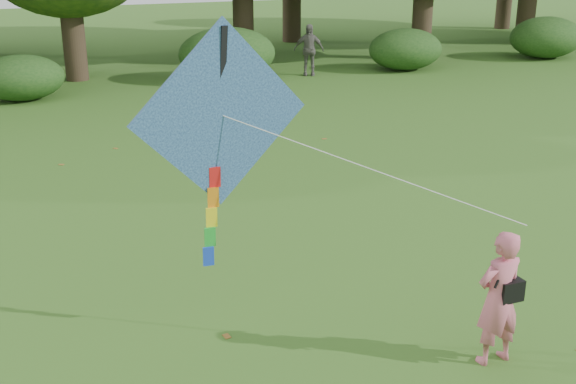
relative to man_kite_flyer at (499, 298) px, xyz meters
name	(u,v)px	position (x,y,z in m)	size (l,w,h in m)	color
ground	(426,340)	(-0.49, 0.70, -0.85)	(100.00, 100.00, 0.00)	#265114
man_kite_flyer	(499,298)	(0.00, 0.00, 0.00)	(0.62, 0.41, 1.70)	#D26277
bystander_right	(309,50)	(5.59, 18.43, 0.09)	(1.10, 0.46, 1.88)	#635F58
crossbody_bag	(509,289)	(0.12, -0.03, 0.11)	(0.43, 0.20, 0.69)	black
flying_kite	(221,119)	(-2.74, 1.96, 1.97)	(4.15, 2.22, 3.10)	#233F9A
shrub_band	(123,64)	(-1.22, 18.31, 0.01)	(39.15, 3.22, 1.88)	#264919
fallen_leaves	(198,219)	(-2.09, 5.89, -0.84)	(8.82, 14.76, 0.01)	brown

